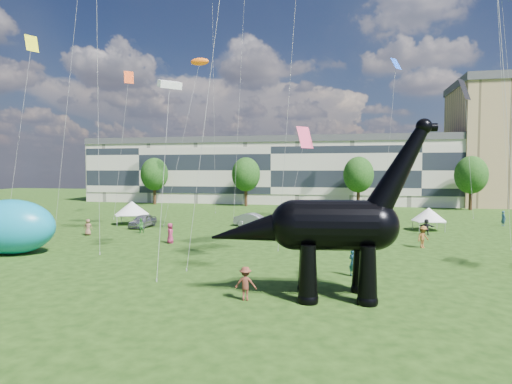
# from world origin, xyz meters

# --- Properties ---
(ground) EXTENTS (220.00, 220.00, 0.00)m
(ground) POSITION_xyz_m (0.00, 0.00, 0.00)
(ground) COLOR #16330C
(ground) RESTS_ON ground
(terrace_row) EXTENTS (78.00, 11.00, 12.00)m
(terrace_row) POSITION_xyz_m (-8.00, 62.00, 6.00)
(terrace_row) COLOR beige
(terrace_row) RESTS_ON ground
(tree_far_left) EXTENTS (5.20, 5.20, 9.44)m
(tree_far_left) POSITION_xyz_m (-30.00, 53.00, 6.29)
(tree_far_left) COLOR #382314
(tree_far_left) RESTS_ON ground
(tree_mid_left) EXTENTS (5.20, 5.20, 9.44)m
(tree_mid_left) POSITION_xyz_m (-12.00, 53.00, 6.29)
(tree_mid_left) COLOR #382314
(tree_mid_left) RESTS_ON ground
(tree_mid_right) EXTENTS (5.20, 5.20, 9.44)m
(tree_mid_right) POSITION_xyz_m (8.00, 53.00, 6.29)
(tree_mid_right) COLOR #382314
(tree_mid_right) RESTS_ON ground
(tree_far_right) EXTENTS (5.20, 5.20, 9.44)m
(tree_far_right) POSITION_xyz_m (26.00, 53.00, 6.29)
(tree_far_right) COLOR #382314
(tree_far_right) RESTS_ON ground
(dinosaur_sculpture) EXTENTS (11.78, 3.60, 9.59)m
(dinosaur_sculpture) POSITION_xyz_m (4.98, -0.62, 3.62)
(dinosaur_sculpture) COLOR black
(dinosaur_sculpture) RESTS_ON ground
(car_silver) EXTENTS (1.81, 4.45, 1.51)m
(car_silver) POSITION_xyz_m (-16.93, 22.24, 0.76)
(car_silver) COLOR #AAAAAF
(car_silver) RESTS_ON ground
(car_grey) EXTENTS (4.81, 2.28, 1.52)m
(car_grey) POSITION_xyz_m (-4.61, 25.80, 0.76)
(car_grey) COLOR gray
(car_grey) RESTS_ON ground
(car_white) EXTENTS (5.62, 4.59, 1.42)m
(car_white) POSITION_xyz_m (3.71, 26.05, 0.71)
(car_white) COLOR silver
(car_white) RESTS_ON ground
(car_dark) EXTENTS (2.75, 5.53, 1.54)m
(car_dark) POSITION_xyz_m (3.98, 23.12, 0.77)
(car_dark) COLOR #595960
(car_dark) RESTS_ON ground
(gazebo_near) EXTENTS (4.36, 4.36, 2.82)m
(gazebo_near) POSITION_xyz_m (7.12, 30.81, 1.98)
(gazebo_near) COLOR white
(gazebo_near) RESTS_ON ground
(gazebo_far) EXTENTS (3.96, 3.96, 2.51)m
(gazebo_far) POSITION_xyz_m (14.82, 26.48, 1.76)
(gazebo_far) COLOR white
(gazebo_far) RESTS_ON ground
(gazebo_left) EXTENTS (5.18, 5.18, 2.83)m
(gazebo_left) POSITION_xyz_m (-19.52, 24.54, 1.99)
(gazebo_left) COLOR white
(gazebo_left) RESTS_ON ground
(inflatable_teal) EXTENTS (7.55, 5.43, 4.32)m
(inflatable_teal) POSITION_xyz_m (-19.83, 5.77, 2.16)
(inflatable_teal) COLOR #0E84AA
(inflatable_teal) RESTS_ON ground
(visitors) EXTENTS (53.99, 35.03, 1.90)m
(visitors) POSITION_xyz_m (-1.74, 15.80, 0.88)
(visitors) COLOR black
(visitors) RESTS_ON ground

